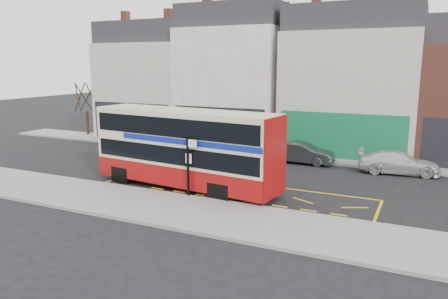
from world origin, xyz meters
The scene contains 15 objects.
ground centered at (0.00, 0.00, 0.00)m, with size 120.00×120.00×0.00m, color black.
pavement centered at (0.00, -2.30, 0.07)m, with size 40.00×4.00×0.15m, color gray.
kerb centered at (0.00, -0.38, 0.07)m, with size 40.00×0.15×0.15m, color gray.
far_pavement centered at (0.00, 11.00, 0.07)m, with size 50.00×3.00×0.15m, color gray.
road_markings centered at (0.00, 1.60, 0.01)m, with size 14.00×3.40×0.01m, color yellow, non-canonical shape.
terrace_far_left centered at (-13.50, 14.99, 4.82)m, with size 8.00×8.01×10.80m.
terrace_left centered at (-5.50, 14.99, 5.32)m, with size 8.00×8.01×11.80m.
terrace_green_shop centered at (3.50, 14.99, 5.07)m, with size 9.00×8.01×11.30m.
double_decker_bus centered at (-2.47, 1.08, 2.14)m, with size 10.41×3.44×4.08m.
bus_stop_post centered at (-1.44, -0.40, 1.87)m, with size 0.70×0.14×2.84m.
car_silver centered at (-10.03, 9.51, 0.77)m, with size 1.82×4.53×1.54m, color #A6A4A9.
car_grey centered at (1.40, 9.27, 0.68)m, with size 1.43×4.10×1.35m, color #3A3E41.
car_white centered at (7.28, 9.08, 0.66)m, with size 1.86×4.58×1.33m, color silver.
street_tree_left centered at (-18.81, 11.73, 4.10)m, with size 2.79×2.79×6.02m.
street_tree_right centered at (9.27, 12.11, 3.64)m, with size 2.47×2.47×5.34m.
Camera 1 is at (8.70, -17.91, 6.41)m, focal length 35.00 mm.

